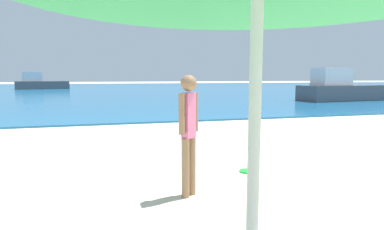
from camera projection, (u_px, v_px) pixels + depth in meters
The scene contains 5 objects.
water at pixel (122, 89), 39.24m from camera, with size 160.00×60.00×0.06m, color #1E6B9E.
person_standing at pixel (189, 128), 3.98m from camera, with size 0.29×0.25×1.53m.
frisbee at pixel (247, 171), 5.10m from camera, with size 0.24×0.24×0.03m, color green.
boat_near at pixel (341, 89), 19.53m from camera, with size 5.92×2.31×1.97m.
boat_far at pixel (40, 83), 37.27m from camera, with size 6.00×3.11×1.95m.
Camera 1 is at (-1.99, 3.15, 1.51)m, focal length 29.97 mm.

